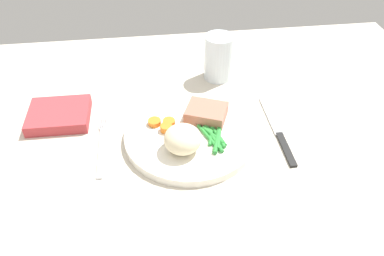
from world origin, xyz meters
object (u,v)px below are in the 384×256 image
Objects in this scene: napkin at (59,115)px; dinner_plate at (192,135)px; fork at (102,146)px; meat_portion at (206,113)px; knife at (278,131)px; water_glass at (218,60)px.

dinner_plate is at bearing -19.30° from napkin.
fork is (-17.11, -0.26, -0.60)cm from dinner_plate.
meat_portion is 21.05cm from fork.
dinner_plate is 17.12cm from fork.
knife is at bearing -12.32° from napkin.
napkin is at bearing -161.68° from water_glass.
napkin is (-8.76, 9.31, 0.97)cm from fork.
fork is (-20.46, -4.17, -2.63)cm from meat_portion.
fork is 0.81× the size of knife.
meat_portion is at bearing 163.69° from knife.
water_glass is at bearing 41.88° from fork.
water_glass is (25.83, 20.77, 4.21)cm from fork.
knife is (16.90, -0.29, -0.60)cm from dinner_plate.
water_glass is 0.87× the size of napkin.
water_glass is at bearing 18.32° from napkin.
dinner_plate reaches higher than fork.
dinner_plate is 3.25× the size of meat_portion.
meat_portion is at bearing 14.59° from fork.
napkin is (-29.22, 5.14, -1.66)cm from meat_portion.
meat_portion is 14.43cm from knife.
water_glass is (8.72, 20.51, 3.61)cm from dinner_plate.
dinner_plate is 22.58cm from water_glass.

